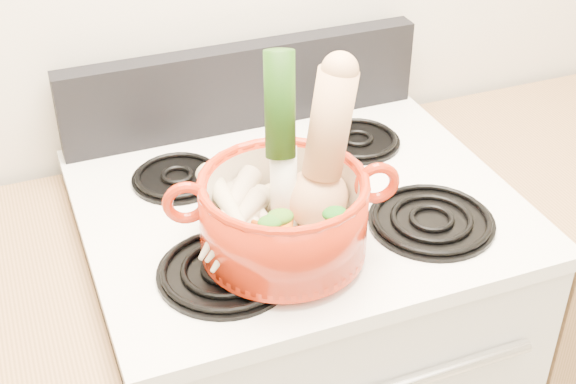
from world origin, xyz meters
name	(u,v)px	position (x,y,z in m)	size (l,w,h in m)	color
stove_body	(296,383)	(0.00, 1.40, 0.46)	(0.76, 0.65, 0.92)	silver
cooktop	(297,205)	(0.00, 1.40, 0.93)	(0.78, 0.67, 0.03)	white
control_backsplash	(243,86)	(0.00, 1.70, 1.04)	(0.76, 0.05, 0.18)	black
burner_front_left	(225,270)	(-0.19, 1.24, 0.96)	(0.22, 0.22, 0.02)	black
burner_front_right	(432,220)	(0.19, 1.24, 0.96)	(0.22, 0.22, 0.02)	black
burner_back_left	(177,176)	(-0.19, 1.54, 0.96)	(0.17, 0.17, 0.02)	black
burner_back_right	(358,140)	(0.19, 1.54, 0.96)	(0.17, 0.17, 0.02)	black
dutch_oven	(283,216)	(-0.09, 1.25, 1.03)	(0.27, 0.27, 0.13)	#AB210A
pot_handle_left	(186,203)	(-0.24, 1.28, 1.08)	(0.08, 0.08, 0.02)	#AB210A
pot_handle_right	(377,183)	(0.06, 1.22, 1.08)	(0.08, 0.08, 0.02)	#AB210A
squash	(323,150)	(-0.01, 1.26, 1.13)	(0.11, 0.11, 0.27)	tan
leek	(284,142)	(-0.07, 1.28, 1.15)	(0.05, 0.05, 0.31)	silver
ginger	(275,198)	(-0.07, 1.32, 1.02)	(0.09, 0.06, 0.05)	tan
parsnip_0	(251,221)	(-0.13, 1.27, 1.02)	(0.05, 0.05, 0.24)	beige
parsnip_1	(239,229)	(-0.16, 1.25, 1.02)	(0.04, 0.04, 0.19)	beige
parsnip_2	(255,206)	(-0.12, 1.30, 1.03)	(0.04, 0.04, 0.17)	beige
parsnip_3	(234,225)	(-0.17, 1.25, 1.03)	(0.04, 0.04, 0.16)	beige
parsnip_4	(227,213)	(-0.17, 1.28, 1.04)	(0.04, 0.04, 0.21)	beige
parsnip_5	(232,211)	(-0.16, 1.27, 1.05)	(0.04, 0.04, 0.22)	beige
carrot_0	(287,231)	(-0.09, 1.23, 1.02)	(0.03, 0.03, 0.16)	#D2660A
carrot_1	(272,239)	(-0.12, 1.22, 1.02)	(0.03, 0.03, 0.14)	#CD450A
carrot_2	(294,241)	(-0.09, 1.19, 1.02)	(0.03, 0.03, 0.16)	#D05F0A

